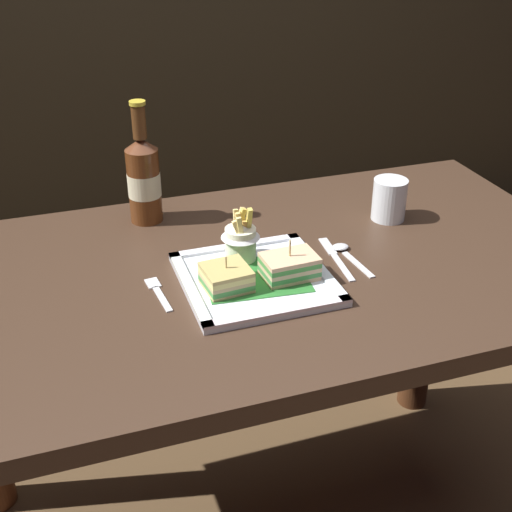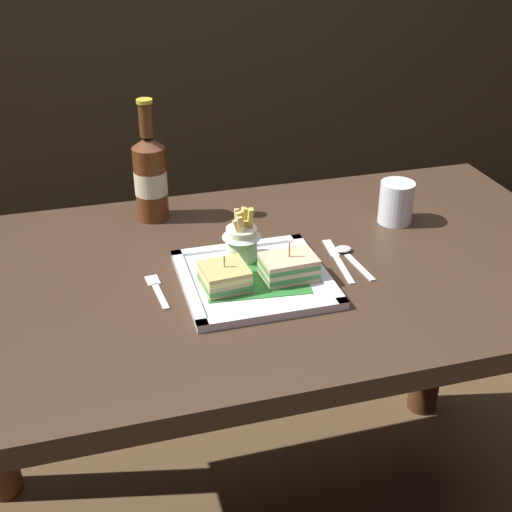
# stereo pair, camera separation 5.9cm
# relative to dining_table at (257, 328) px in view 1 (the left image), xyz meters

# --- Properties ---
(dining_table) EXTENTS (1.39, 0.76, 0.76)m
(dining_table) POSITION_rel_dining_table_xyz_m (0.00, 0.00, 0.00)
(dining_table) COLOR #3C291D
(dining_table) RESTS_ON ground_plane
(square_plate) EXTENTS (0.27, 0.27, 0.02)m
(square_plate) POSITION_rel_dining_table_xyz_m (-0.02, -0.06, 0.15)
(square_plate) COLOR white
(square_plate) RESTS_ON dining_table
(sandwich_half_left) EXTENTS (0.09, 0.09, 0.07)m
(sandwich_half_left) POSITION_rel_dining_table_xyz_m (-0.08, -0.07, 0.18)
(sandwich_half_left) COLOR tan
(sandwich_half_left) RESTS_ON square_plate
(sandwich_half_right) EXTENTS (0.10, 0.08, 0.08)m
(sandwich_half_right) POSITION_rel_dining_table_xyz_m (0.04, -0.07, 0.18)
(sandwich_half_right) COLOR #DAB383
(sandwich_half_right) RESTS_ON square_plate
(fries_cup) EXTENTS (0.08, 0.08, 0.11)m
(fries_cup) POSITION_rel_dining_table_xyz_m (-0.03, 0.02, 0.21)
(fries_cup) COLOR #ECE9CC
(fries_cup) RESTS_ON square_plate
(beer_bottle) EXTENTS (0.07, 0.07, 0.27)m
(beer_bottle) POSITION_rel_dining_table_xyz_m (-0.17, 0.28, 0.25)
(beer_bottle) COLOR #5A2D13
(beer_bottle) RESTS_ON dining_table
(water_glass) EXTENTS (0.08, 0.08, 0.09)m
(water_glass) POSITION_rel_dining_table_xyz_m (0.35, 0.11, 0.19)
(water_glass) COLOR silver
(water_glass) RESTS_ON dining_table
(fork) EXTENTS (0.03, 0.13, 0.00)m
(fork) POSITION_rel_dining_table_xyz_m (-0.20, -0.03, 0.15)
(fork) COLOR silver
(fork) RESTS_ON dining_table
(knife) EXTENTS (0.03, 0.18, 0.00)m
(knife) POSITION_rel_dining_table_xyz_m (0.16, -0.02, 0.15)
(knife) COLOR silver
(knife) RESTS_ON dining_table
(spoon) EXTENTS (0.04, 0.14, 0.01)m
(spoon) POSITION_rel_dining_table_xyz_m (0.19, -0.01, 0.15)
(spoon) COLOR silver
(spoon) RESTS_ON dining_table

